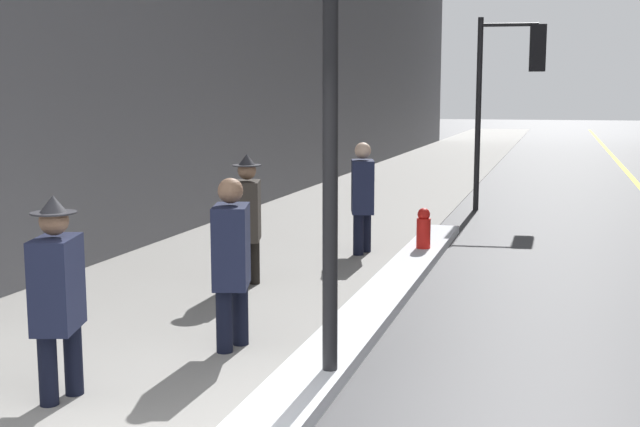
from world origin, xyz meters
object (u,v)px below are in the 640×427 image
Objects in this scene: traffic_light_near at (515,72)px; pedestrian_in_fedora at (57,290)px; pedestrian_trailing at (231,255)px; pedestrian_nearside at (362,193)px; fire_hydrant at (423,233)px; pedestrian_with_shoulder_bag at (248,215)px.

pedestrian_in_fedora is (-2.61, -11.41, -1.90)m from traffic_light_near.
pedestrian_nearside is (0.08, 4.65, 0.04)m from pedestrian_trailing.
traffic_light_near is 5.77m from fire_hydrant.
pedestrian_nearside is at bearing 143.81° from pedestrian_with_shoulder_bag.
pedestrian_with_shoulder_bag reaches higher than fire_hydrant.
pedestrian_nearside is at bearing -174.55° from fire_hydrant.
traffic_light_near is at bearing 80.01° from fire_hydrant.
pedestrian_nearside is 2.31× the size of fire_hydrant.
pedestrian_with_shoulder_bag is (-0.02, 3.83, 0.02)m from pedestrian_in_fedora.
pedestrian_nearside is (0.82, 6.16, 0.05)m from pedestrian_in_fedora.
pedestrian_with_shoulder_bag is 0.98× the size of pedestrian_nearside.
pedestrian_trailing is 4.86m from fire_hydrant.
pedestrian_trailing is 2.22× the size of fire_hydrant.
traffic_light_near is at bearing 144.78° from pedestrian_nearside.
traffic_light_near is at bearing 144.48° from pedestrian_with_shoulder_bag.
pedestrian_trailing is at bearing -17.34° from pedestrian_nearside.
pedestrian_nearside is at bearing 162.66° from pedestrian_trailing.
pedestrian_with_shoulder_bag is (-0.77, 2.31, 0.00)m from pedestrian_trailing.
pedestrian_trailing is 4.65m from pedestrian_nearside.
pedestrian_with_shoulder_bag reaches higher than pedestrian_in_fedora.
pedestrian_nearside is (0.84, 2.34, 0.03)m from pedestrian_with_shoulder_bag.
pedestrian_with_shoulder_bag is 2.28× the size of fire_hydrant.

